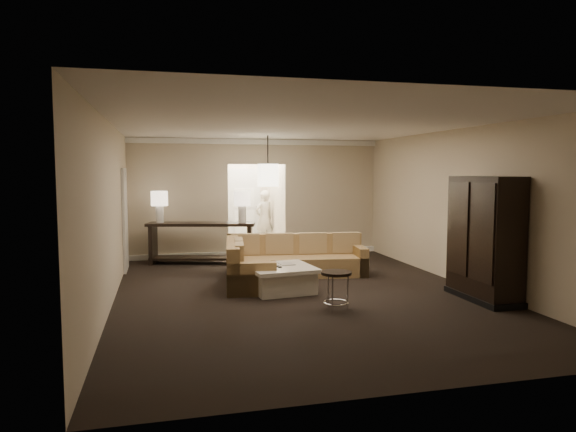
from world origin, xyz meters
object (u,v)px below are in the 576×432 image
object	(u,v)px
drink_table	(336,282)
armoire	(484,241)
coffee_table	(281,278)
console_table	(201,239)
sectional_sofa	(282,262)
person	(264,215)

from	to	relation	value
drink_table	armoire	bearing A→B (deg)	-0.18
coffee_table	console_table	size ratio (longest dim) A/B	0.49
console_table	sectional_sofa	bearing A→B (deg)	-42.91
armoire	person	distance (m)	6.91
sectional_sofa	coffee_table	xyz separation A→B (m)	(-0.24, -0.96, -0.10)
sectional_sofa	coffee_table	bearing A→B (deg)	-96.73
console_table	drink_table	xyz separation A→B (m)	(1.64, -4.31, -0.14)
drink_table	person	size ratio (longest dim) A/B	0.34
console_table	drink_table	size ratio (longest dim) A/B	4.26
sectional_sofa	console_table	distance (m)	2.44
console_table	person	distance (m)	2.90
console_table	armoire	bearing A→B (deg)	-32.96
armoire	person	world-z (taller)	armoire
coffee_table	console_table	world-z (taller)	console_table
coffee_table	console_table	xyz separation A→B (m)	(-1.10, 2.98, 0.32)
coffee_table	drink_table	xyz separation A→B (m)	(0.53, -1.32, 0.18)
armoire	console_table	bearing A→B (deg)	133.48
console_table	person	size ratio (longest dim) A/B	1.43
sectional_sofa	person	xyz separation A→B (m)	(0.51, 4.25, 0.52)
sectional_sofa	coffee_table	world-z (taller)	sectional_sofa
armoire	person	size ratio (longest dim) A/B	1.16
armoire	drink_table	distance (m)	2.51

